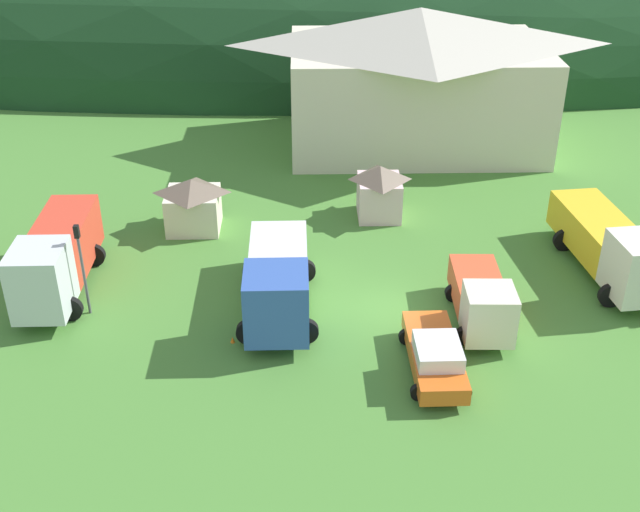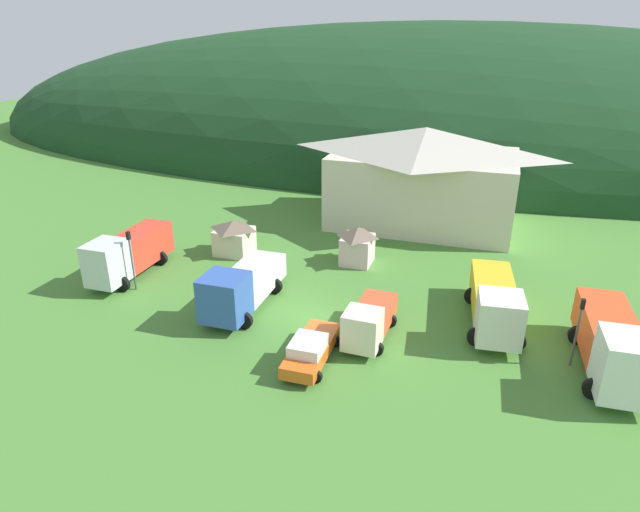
# 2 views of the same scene
# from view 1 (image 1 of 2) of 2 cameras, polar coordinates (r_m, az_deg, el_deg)

# --- Properties ---
(ground_plane) EXTENTS (200.00, 200.00, 0.00)m
(ground_plane) POSITION_cam_1_polar(r_m,az_deg,el_deg) (34.78, 5.19, -3.90)
(ground_plane) COLOR #477F33
(forested_hill_backdrop) EXTENTS (149.39, 60.00, 34.20)m
(forested_hill_backdrop) POSITION_cam_1_polar(r_m,az_deg,el_deg) (86.09, 1.33, 16.69)
(forested_hill_backdrop) COLOR #193D1E
(forested_hill_backdrop) RESTS_ON ground
(depot_building) EXTENTS (16.95, 10.94, 8.64)m
(depot_building) POSITION_cam_1_polar(r_m,az_deg,el_deg) (51.35, 6.99, 12.74)
(depot_building) COLOR beige
(depot_building) RESTS_ON ground
(play_shed_cream) EXTENTS (2.88, 2.74, 2.75)m
(play_shed_cream) POSITION_cam_1_polar(r_m,az_deg,el_deg) (41.23, -9.12, 3.74)
(play_shed_cream) COLOR beige
(play_shed_cream) RESTS_ON ground
(play_shed_pink) EXTENTS (2.41, 2.67, 2.88)m
(play_shed_pink) POSITION_cam_1_polar(r_m,az_deg,el_deg) (42.11, 4.29, 4.72)
(play_shed_pink) COLOR beige
(play_shed_pink) RESTS_ON ground
(tow_truck_silver) EXTENTS (3.05, 7.75, 3.43)m
(tow_truck_silver) POSITION_cam_1_polar(r_m,az_deg,el_deg) (36.86, -18.45, -0.06)
(tow_truck_silver) COLOR silver
(tow_truck_silver) RESTS_ON ground
(box_truck_blue) EXTENTS (3.40, 8.05, 3.30)m
(box_truck_blue) POSITION_cam_1_polar(r_m,az_deg,el_deg) (33.58, -3.07, -1.87)
(box_truck_blue) COLOR #3356AD
(box_truck_blue) RESTS_ON ground
(light_truck_cream) EXTENTS (2.58, 5.51, 2.53)m
(light_truck_cream) POSITION_cam_1_polar(r_m,az_deg,el_deg) (33.69, 11.59, -3.13)
(light_truck_cream) COLOR beige
(light_truck_cream) RESTS_ON ground
(heavy_rig_striped) EXTENTS (3.76, 8.68, 3.24)m
(heavy_rig_striped) POSITION_cam_1_polar(r_m,az_deg,el_deg) (38.68, 20.35, 0.68)
(heavy_rig_striped) COLOR silver
(heavy_rig_striped) RESTS_ON ground
(service_pickup_orange) EXTENTS (2.33, 5.21, 1.66)m
(service_pickup_orange) POSITION_cam_1_polar(r_m,az_deg,el_deg) (30.92, 8.26, -7.03)
(service_pickup_orange) COLOR orange
(service_pickup_orange) RESTS_ON ground
(traffic_light_west) EXTENTS (0.20, 0.32, 4.25)m
(traffic_light_west) POSITION_cam_1_polar(r_m,az_deg,el_deg) (34.58, -16.76, -0.32)
(traffic_light_west) COLOR #4C4C51
(traffic_light_west) RESTS_ON ground
(traffic_cone_near_pickup) EXTENTS (0.36, 0.36, 0.52)m
(traffic_cone_near_pickup) POSITION_cam_1_polar(r_m,az_deg,el_deg) (32.87, -6.29, -6.19)
(traffic_cone_near_pickup) COLOR orange
(traffic_cone_near_pickup) RESTS_ON ground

